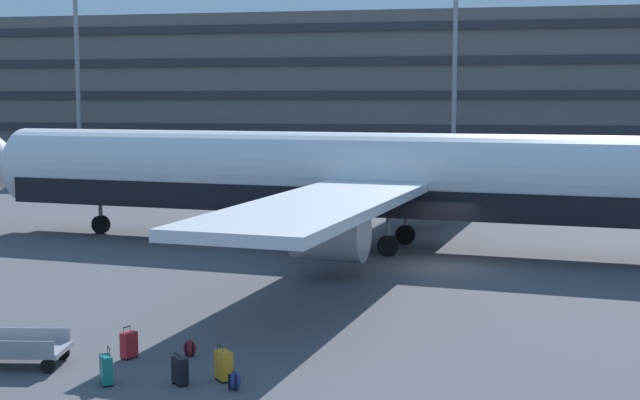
% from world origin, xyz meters
% --- Properties ---
extents(ground_plane, '(600.00, 600.00, 0.00)m').
position_xyz_m(ground_plane, '(0.00, 0.00, 0.00)').
color(ground_plane, '#4C4C51').
extents(terminal_structure, '(134.41, 14.86, 14.20)m').
position_xyz_m(terminal_structure, '(0.00, 46.63, 7.10)').
color(terminal_structure, '#605B56').
rests_on(terminal_structure, ground_plane).
extents(airliner, '(42.49, 34.54, 10.90)m').
position_xyz_m(airliner, '(-3.08, 3.79, 3.13)').
color(airliner, silver).
rests_on(airliner, ground_plane).
extents(light_mast_far_left, '(1.80, 0.50, 22.96)m').
position_xyz_m(light_mast_far_left, '(-31.51, 32.66, 13.19)').
color(light_mast_far_left, gray).
rests_on(light_mast_far_left, ground_plane).
extents(light_mast_left, '(1.80, 0.50, 20.18)m').
position_xyz_m(light_mast_left, '(-0.81, 32.66, 11.75)').
color(light_mast_left, gray).
rests_on(light_mast_left, ground_plane).
extents(suitcase_small, '(0.48, 0.46, 0.77)m').
position_xyz_m(suitcase_small, '(-5.11, -15.88, 0.36)').
color(suitcase_small, black).
rests_on(suitcase_small, ground_plane).
extents(suitcase_purple, '(0.53, 0.53, 0.86)m').
position_xyz_m(suitcase_purple, '(-4.20, -15.38, 0.39)').
color(suitcase_purple, orange).
rests_on(suitcase_purple, ground_plane).
extents(suitcase_orange, '(0.45, 0.51, 0.91)m').
position_xyz_m(suitcase_orange, '(-6.81, -16.19, 0.38)').
color(suitcase_orange, '#147266').
rests_on(suitcase_orange, ground_plane).
extents(suitcase_large, '(0.39, 0.48, 0.84)m').
position_xyz_m(suitcase_large, '(-7.14, -14.11, 0.37)').
color(suitcase_large, '#B21E23').
rests_on(suitcase_large, ground_plane).
extents(backpack_black, '(0.34, 0.31, 0.49)m').
position_xyz_m(backpack_black, '(-3.75, -15.99, 0.21)').
color(backpack_black, navy).
rests_on(backpack_black, ground_plane).
extents(backpack_laid_flat, '(0.37, 0.28, 0.48)m').
position_xyz_m(backpack_laid_flat, '(-5.66, -13.65, 0.21)').
color(backpack_laid_flat, maroon).
rests_on(backpack_laid_flat, ground_plane).
extents(baggage_cart, '(3.36, 1.69, 0.82)m').
position_xyz_m(baggage_cart, '(-9.72, -15.26, 0.43)').
color(baggage_cart, gray).
rests_on(baggage_cart, ground_plane).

